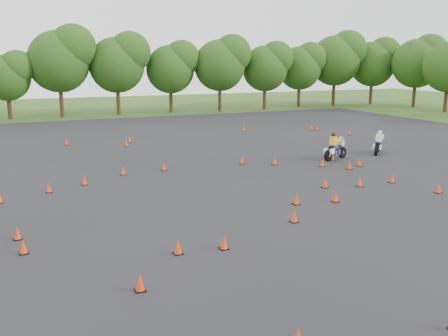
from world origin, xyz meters
TOP-DOWN VIEW (x-y plane):
  - ground at (0.00, 0.00)m, footprint 140.00×140.00m
  - asphalt_pad at (0.00, 6.00)m, footprint 62.00×62.00m
  - treeline at (1.79, 35.08)m, footprint 87.16×32.41m
  - traffic_cones at (0.65, 5.44)m, footprint 36.98×32.95m
  - rider_yellow at (9.74, 8.60)m, footprint 2.34×1.45m
  - rider_white at (13.46, 9.12)m, footprint 1.90×1.87m

SIDE VIEW (x-z plane):
  - ground at x=0.00m, z-range 0.00..0.00m
  - asphalt_pad at x=0.00m, z-range 0.01..0.01m
  - traffic_cones at x=0.65m, z-range 0.01..0.46m
  - rider_white at x=13.46m, z-range 0.00..1.58m
  - rider_yellow at x=9.74m, z-range 0.00..1.74m
  - treeline at x=1.79m, z-range -0.65..9.92m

